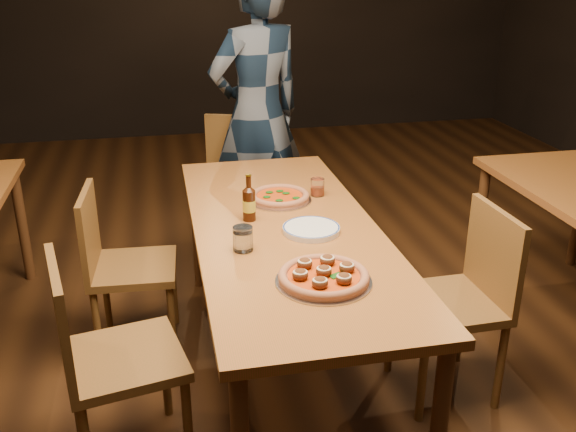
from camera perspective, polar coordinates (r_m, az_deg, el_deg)
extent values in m
plane|color=black|center=(3.20, -0.19, -13.39)|extent=(9.00, 9.00, 0.00)
cube|color=brown|center=(2.83, -0.21, -1.31)|extent=(0.80, 2.00, 0.04)
cylinder|color=#4F2D16|center=(3.80, -8.09, -1.34)|extent=(0.06, 0.06, 0.71)
cylinder|color=#4F2D16|center=(2.36, 13.24, -18.10)|extent=(0.06, 0.06, 0.71)
cylinder|color=#4F2D16|center=(3.89, 1.93, -0.53)|extent=(0.06, 0.06, 0.71)
cylinder|color=#4F2D16|center=(4.16, -22.55, -0.78)|extent=(0.06, 0.06, 0.71)
cylinder|color=#4F2D16|center=(4.07, 16.70, -0.44)|extent=(0.06, 0.06, 0.71)
cylinder|color=#B7B7BF|center=(2.36, 3.18, -5.81)|extent=(0.36, 0.36, 0.01)
cylinder|color=#B7784C|center=(2.36, 3.19, -5.55)|extent=(0.33, 0.33, 0.02)
torus|color=#B7784C|center=(2.35, 3.19, -5.35)|extent=(0.34, 0.34, 0.03)
cylinder|color=#B9200A|center=(2.35, 3.19, -5.30)|extent=(0.26, 0.26, 0.00)
cylinder|color=#B7B7BF|center=(3.12, -0.75, 1.44)|extent=(0.31, 0.31, 0.01)
cylinder|color=#B7784C|center=(3.12, -0.75, 1.65)|extent=(0.29, 0.29, 0.02)
torus|color=#B7784C|center=(3.11, -0.75, 1.81)|extent=(0.29, 0.29, 0.03)
cylinder|color=#B9200A|center=(3.11, -0.75, 1.84)|extent=(0.22, 0.22, 0.00)
cylinder|color=white|center=(2.77, 2.08, -1.19)|extent=(0.25, 0.25, 0.02)
cylinder|color=black|center=(2.87, -3.48, 0.93)|extent=(0.06, 0.06, 0.14)
cylinder|color=black|center=(2.83, -3.53, 2.92)|extent=(0.02, 0.02, 0.07)
cylinder|color=gold|center=(2.87, -3.48, 0.93)|extent=(0.06, 0.06, 0.05)
cylinder|color=white|center=(2.59, -4.03, -2.03)|extent=(0.08, 0.08, 0.10)
cylinder|color=#AE3C13|center=(3.18, 2.64, 2.59)|extent=(0.07, 0.07, 0.09)
imported|color=black|center=(4.10, -2.74, 8.93)|extent=(0.79, 0.67, 1.84)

